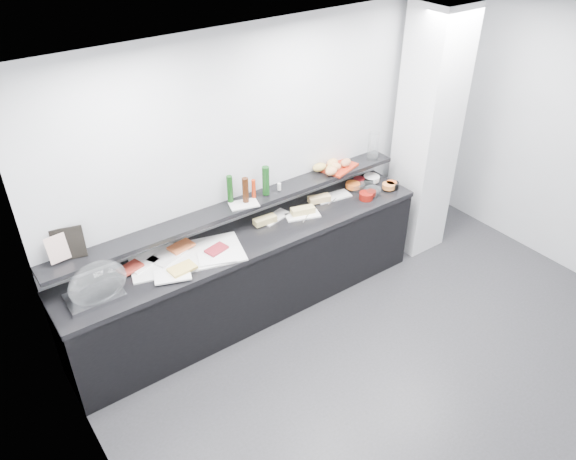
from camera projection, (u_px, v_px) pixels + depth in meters
ground at (429, 386)px, 4.82m from camera, size 5.00×5.00×0.00m
back_wall at (293, 159)px, 5.43m from camera, size 5.00×0.02×2.70m
ceiling at (492, 77)px, 3.33m from camera, size 5.00×5.00×0.00m
column at (427, 135)px, 5.92m from camera, size 0.50×0.50×2.70m
buffet_cabinet at (252, 276)px, 5.39m from camera, size 3.60×0.60×0.85m
counter_top at (250, 238)px, 5.15m from camera, size 3.62×0.62×0.05m
wall_shelf at (239, 206)px, 5.12m from camera, size 3.60×0.25×0.04m
cloche_base at (95, 296)px, 4.39m from camera, size 0.43×0.29×0.04m
cloche_dome at (98, 283)px, 4.36m from camera, size 0.52×0.39×0.34m
linen_runner at (187, 257)px, 4.85m from camera, size 1.06×0.70×0.01m
platter_meat_a at (142, 263)px, 4.74m from camera, size 0.30×0.24×0.01m
food_meat_a at (130, 268)px, 4.66m from camera, size 0.22×0.17×0.02m
platter_salmon at (167, 255)px, 4.84m from camera, size 0.36×0.31×0.01m
food_salmon at (181, 246)px, 4.92m from camera, size 0.24×0.18×0.02m
platter_cheese at (172, 275)px, 4.61m from camera, size 0.35×0.29×0.01m
food_cheese at (182, 268)px, 4.65m from camera, size 0.23×0.16×0.02m
platter_meat_b at (217, 257)px, 4.82m from camera, size 0.38×0.32×0.01m
food_meat_b at (217, 249)px, 4.88m from camera, size 0.21×0.16×0.02m
sandwich_plate_left at (275, 217)px, 5.38m from camera, size 0.34×0.21×0.01m
sandwich_food_left at (265, 220)px, 5.27m from camera, size 0.23×0.10×0.06m
tongs_left at (267, 222)px, 5.29m from camera, size 0.16×0.01×0.01m
sandwich_plate_mid at (303, 215)px, 5.41m from camera, size 0.36×0.24×0.01m
sandwich_food_mid at (303, 210)px, 5.41m from camera, size 0.25×0.15×0.06m
tongs_mid at (305, 219)px, 5.34m from camera, size 0.14×0.10×0.01m
sandwich_plate_right at (333, 197)px, 5.71m from camera, size 0.39×0.21×0.01m
sandwich_food_right at (319, 199)px, 5.60m from camera, size 0.24×0.14×0.06m
tongs_right at (332, 201)px, 5.61m from camera, size 0.15×0.06×0.01m
bowl_glass_fruit at (357, 187)px, 5.83m from camera, size 0.18×0.18×0.07m
fill_glass_fruit at (353, 185)px, 5.83m from camera, size 0.19×0.19×0.05m
bowl_black_jam at (367, 180)px, 5.94m from camera, size 0.21×0.21×0.07m
fill_black_jam at (359, 180)px, 5.91m from camera, size 0.14×0.14×0.05m
bowl_glass_cream at (368, 181)px, 5.93m from camera, size 0.24×0.24×0.07m
fill_glass_cream at (371, 178)px, 5.96m from camera, size 0.21×0.21×0.05m
bowl_red_jam at (366, 196)px, 5.67m from camera, size 0.17×0.17×0.07m
fill_red_jam at (371, 193)px, 5.69m from camera, size 0.13×0.13×0.05m
bowl_glass_salmon at (373, 192)px, 5.74m from camera, size 0.21×0.21×0.07m
fill_glass_salmon at (389, 186)px, 5.81m from camera, size 0.13×0.13×0.05m
bowl_black_fruit at (393, 185)px, 5.85m from camera, size 0.15×0.15×0.07m
fill_black_fruit at (391, 184)px, 5.85m from camera, size 0.13×0.13×0.05m
framed_print at (68, 243)px, 4.37m from camera, size 0.25×0.14×0.26m
print_art at (57, 249)px, 4.31m from camera, size 0.17×0.07×0.22m
condiment_tray at (244, 204)px, 5.10m from camera, size 0.30×0.23×0.01m
bottle_green_a at (230, 189)px, 5.06m from camera, size 0.07×0.07×0.26m
bottle_brown at (245, 190)px, 5.06m from camera, size 0.07×0.07×0.24m
bottle_green_b at (266, 181)px, 5.17m from camera, size 0.09×0.09×0.28m
bottle_hot at (254, 189)px, 5.15m from camera, size 0.05×0.05×0.18m
shaker_salt at (266, 189)px, 5.25m from camera, size 0.03×0.03×0.07m
shaker_pepper at (279, 187)px, 5.29m from camera, size 0.04×0.04×0.07m
bread_tray at (339, 167)px, 5.70m from camera, size 0.42×0.35×0.02m
bread_roll_nw at (319, 167)px, 5.59m from camera, size 0.16×0.10×0.08m
bread_roll_n at (332, 163)px, 5.67m from camera, size 0.18×0.14×0.08m
bread_roll_sw at (331, 171)px, 5.52m from camera, size 0.13×0.09×0.08m
bread_roll_s at (330, 169)px, 5.56m from camera, size 0.14×0.12×0.08m
bread_roll_midw at (335, 167)px, 5.60m from camera, size 0.15×0.11×0.08m
bread_roll_mide at (346, 163)px, 5.68m from camera, size 0.15×0.12×0.08m
carafe at (373, 146)px, 5.79m from camera, size 0.12×0.12×0.30m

